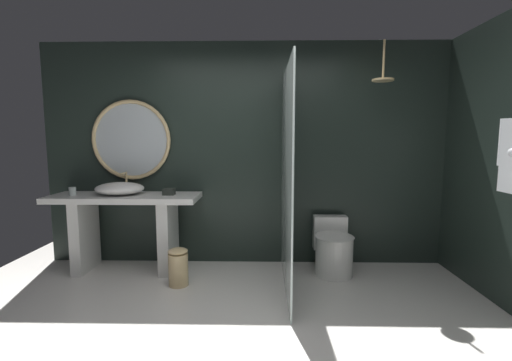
% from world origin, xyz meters
% --- Properties ---
extents(ground_plane, '(5.76, 5.76, 0.00)m').
position_xyz_m(ground_plane, '(0.00, 0.00, 0.00)').
color(ground_plane, silver).
extents(back_wall_panel, '(4.80, 0.10, 2.60)m').
position_xyz_m(back_wall_panel, '(0.00, 1.90, 1.30)').
color(back_wall_panel, '#1E2823').
rests_on(back_wall_panel, ground_plane).
extents(vanity_counter, '(1.65, 0.56, 0.87)m').
position_xyz_m(vanity_counter, '(-1.36, 1.55, 0.57)').
color(vanity_counter, silver).
rests_on(vanity_counter, ground_plane).
extents(vessel_sink, '(0.54, 0.44, 0.24)m').
position_xyz_m(vessel_sink, '(-1.42, 1.56, 0.94)').
color(vessel_sink, white).
rests_on(vessel_sink, vanity_counter).
extents(tumbler_cup, '(0.08, 0.08, 0.09)m').
position_xyz_m(tumbler_cup, '(-1.93, 1.50, 0.92)').
color(tumbler_cup, silver).
rests_on(tumbler_cup, vanity_counter).
extents(tissue_box, '(0.12, 0.11, 0.07)m').
position_xyz_m(tissue_box, '(-0.87, 1.56, 0.91)').
color(tissue_box, '#282D28').
rests_on(tissue_box, vanity_counter).
extents(round_wall_mirror, '(0.93, 0.05, 0.93)m').
position_xyz_m(round_wall_mirror, '(-1.36, 1.81, 1.48)').
color(round_wall_mirror, '#D6B77F').
extents(shower_glass_panel, '(0.02, 1.46, 2.17)m').
position_xyz_m(shower_glass_panel, '(0.42, 1.12, 1.09)').
color(shower_glass_panel, silver).
rests_on(shower_glass_panel, ground_plane).
extents(rain_shower_head, '(0.22, 0.22, 0.41)m').
position_xyz_m(rain_shower_head, '(1.42, 1.47, 2.14)').
color(rain_shower_head, '#D6B77F').
extents(toilet, '(0.43, 0.58, 0.60)m').
position_xyz_m(toilet, '(0.96, 1.51, 0.27)').
color(toilet, white).
rests_on(toilet, ground_plane).
extents(waste_bin, '(0.20, 0.20, 0.39)m').
position_xyz_m(waste_bin, '(-0.68, 1.14, 0.20)').
color(waste_bin, '#D6B77F').
rests_on(waste_bin, ground_plane).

